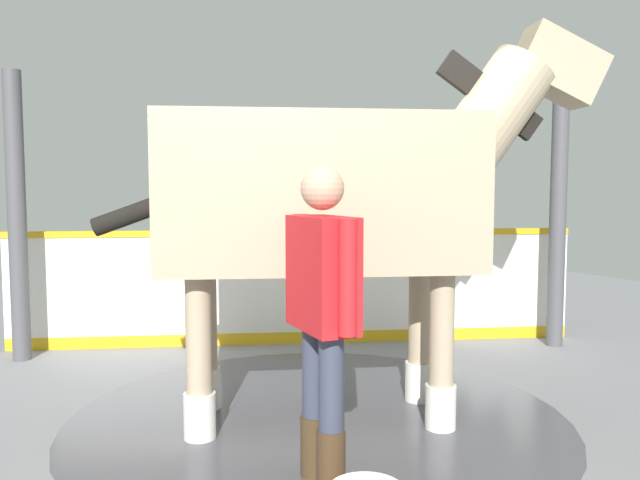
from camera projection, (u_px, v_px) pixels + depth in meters
name	position (u px, v px, depth m)	size (l,w,h in m)	color
ground_plane	(283.00, 415.00, 4.34)	(16.00, 16.00, 0.02)	gray
wet_patch	(318.00, 417.00, 4.26)	(3.38, 3.38, 0.00)	#4C4C54
barrier_wall	(297.00, 291.00, 6.30)	(2.29, 5.22, 1.15)	white
roof_post_near	(558.00, 215.00, 6.14)	(0.16, 0.16, 2.60)	#4C4C51
roof_post_far	(17.00, 217.00, 5.62)	(0.16, 0.16, 2.60)	#4C4C51
horse	(336.00, 195.00, 4.16)	(1.75, 3.22, 2.66)	tan
handler	(322.00, 304.00, 3.23)	(0.67, 0.26, 1.67)	#47331E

